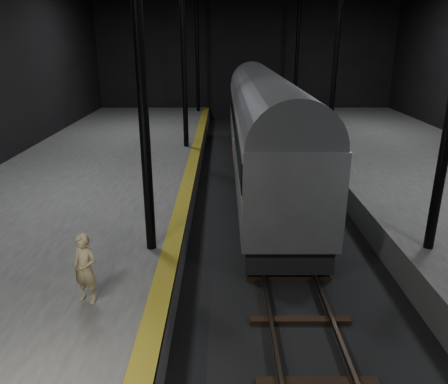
{
  "coord_description": "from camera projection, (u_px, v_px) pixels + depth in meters",
  "views": [
    {
      "loc": [
        -1.83,
        -14.79,
        6.4
      ],
      "look_at": [
        -1.81,
        -2.25,
        2.0
      ],
      "focal_mm": 35.0,
      "sensor_mm": 36.0,
      "label": 1
    }
  ],
  "objects": [
    {
      "name": "track",
      "position": [
        273.0,
        221.0,
        16.06
      ],
      "size": [
        2.4,
        43.0,
        0.24
      ],
      "color": "#3F3328",
      "rests_on": "ground"
    },
    {
      "name": "woman",
      "position": [
        85.0,
        269.0,
        9.28
      ],
      "size": [
        0.67,
        0.56,
        1.58
      ],
      "primitive_type": "imported",
      "rotation": [
        0.0,
        0.0,
        -0.38
      ],
      "color": "tan",
      "rests_on": "platform_left"
    },
    {
      "name": "tactile_strip",
      "position": [
        184.0,
        197.0,
        15.74
      ],
      "size": [
        0.5,
        43.8,
        0.01
      ],
      "primitive_type": "cube",
      "color": "olive",
      "rests_on": "platform_left"
    },
    {
      "name": "ground",
      "position": [
        273.0,
        223.0,
        16.08
      ],
      "size": [
        44.0,
        44.0,
        0.0
      ],
      "primitive_type": "plane",
      "color": "black",
      "rests_on": "ground"
    },
    {
      "name": "platform_left",
      "position": [
        68.0,
        210.0,
        15.9
      ],
      "size": [
        9.0,
        43.8,
        1.0
      ],
      "primitive_type": "cube",
      "color": "#4A4A47",
      "rests_on": "ground"
    },
    {
      "name": "train",
      "position": [
        263.0,
        124.0,
        19.79
      ],
      "size": [
        2.78,
        18.52,
        4.95
      ],
      "color": "#999CA0",
      "rests_on": "ground"
    }
  ]
}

